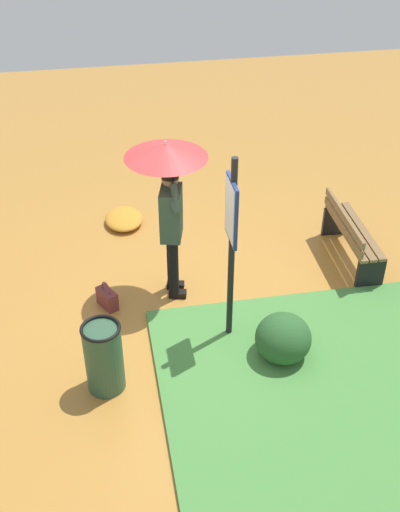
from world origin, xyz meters
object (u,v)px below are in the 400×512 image
(person_with_umbrella, at_px, (168,182))
(park_bench, at_px, (351,235))
(info_sign_post, at_px, (231,232))
(handbag, at_px, (107,298))
(trash_bin, at_px, (104,357))

(person_with_umbrella, distance_m, park_bench, 2.71)
(info_sign_post, relative_size, handbag, 6.22)
(info_sign_post, height_order, park_bench, info_sign_post)
(park_bench, bearing_deg, info_sign_post, 121.77)
(person_with_umbrella, bearing_deg, handbag, 104.08)
(handbag, distance_m, park_bench, 3.31)
(info_sign_post, height_order, trash_bin, info_sign_post)
(person_with_umbrella, xyz_separation_m, handbag, (-0.21, 0.83, -1.42))
(info_sign_post, height_order, handbag, info_sign_post)
(handbag, bearing_deg, park_bench, -82.74)
(park_bench, xyz_separation_m, trash_bin, (-1.74, 3.37, 0.02))
(person_with_umbrella, relative_size, info_sign_post, 0.89)
(trash_bin, bearing_deg, handbag, -3.88)
(person_with_umbrella, xyz_separation_m, info_sign_post, (-0.98, -0.52, -0.11))
(info_sign_post, relative_size, park_bench, 1.64)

